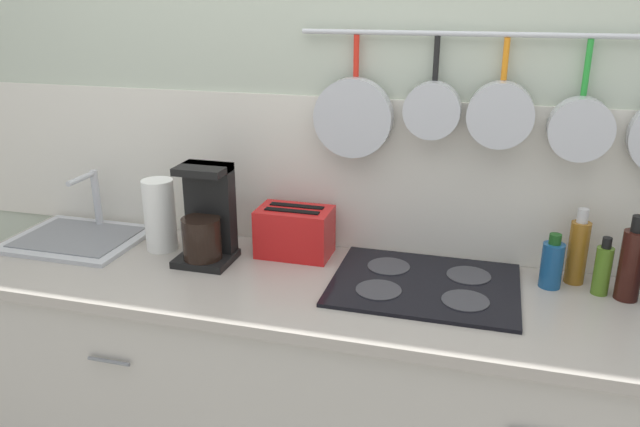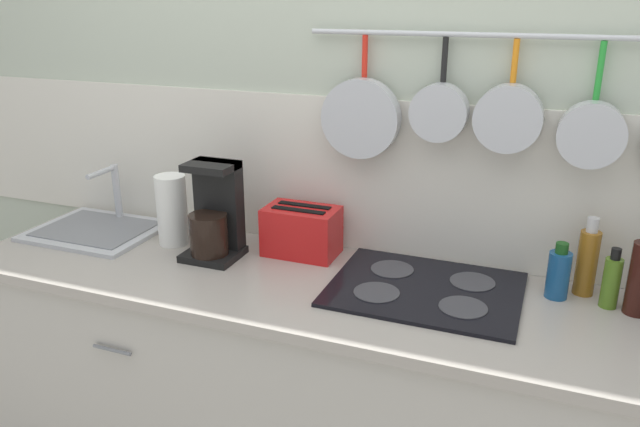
# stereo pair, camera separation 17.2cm
# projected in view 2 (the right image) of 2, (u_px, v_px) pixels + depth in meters

# --- Properties ---
(wall_back) EXTENTS (7.20, 0.16, 2.60)m
(wall_back) POSITION_uv_depth(u_px,v_px,m) (369.00, 148.00, 2.11)
(wall_back) COLOR #B2BCA8
(wall_back) RESTS_ON ground_plane
(cabinet_base) EXTENTS (2.46, 0.59, 0.88)m
(cabinet_base) POSITION_uv_depth(u_px,v_px,m) (330.00, 415.00, 2.08)
(cabinet_base) COLOR #B7B2A8
(cabinet_base) RESTS_ON ground_plane
(countertop) EXTENTS (2.50, 0.61, 0.03)m
(countertop) POSITION_uv_depth(u_px,v_px,m) (331.00, 291.00, 1.93)
(countertop) COLOR #A59E93
(countertop) RESTS_ON cabinet_base
(sink_basin) EXTENTS (0.45, 0.37, 0.23)m
(sink_basin) POSITION_uv_depth(u_px,v_px,m) (97.00, 227.00, 2.35)
(sink_basin) COLOR #B7BABF
(sink_basin) RESTS_ON countertop
(paper_towel_roll) EXTENTS (0.11, 0.11, 0.25)m
(paper_towel_roll) POSITION_uv_depth(u_px,v_px,m) (172.00, 210.00, 2.21)
(paper_towel_roll) COLOR white
(paper_towel_roll) RESTS_ON countertop
(coffee_maker) EXTENTS (0.18, 0.17, 0.33)m
(coffee_maker) POSITION_uv_depth(u_px,v_px,m) (214.00, 218.00, 2.10)
(coffee_maker) COLOR black
(coffee_maker) RESTS_ON countertop
(toaster) EXTENTS (0.27, 0.16, 0.17)m
(toaster) POSITION_uv_depth(u_px,v_px,m) (302.00, 231.00, 2.14)
(toaster) COLOR red
(toaster) RESTS_ON countertop
(cooktop) EXTENTS (0.57, 0.44, 0.01)m
(cooktop) POSITION_uv_depth(u_px,v_px,m) (425.00, 289.00, 1.89)
(cooktop) COLOR black
(cooktop) RESTS_ON countertop
(bottle_cooking_wine) EXTENTS (0.07, 0.07, 0.17)m
(bottle_cooking_wine) POSITION_uv_depth(u_px,v_px,m) (558.00, 273.00, 1.83)
(bottle_cooking_wine) COLOR navy
(bottle_cooking_wine) RESTS_ON countertop
(bottle_dish_soap) EXTENTS (0.06, 0.06, 0.24)m
(bottle_dish_soap) POSITION_uv_depth(u_px,v_px,m) (587.00, 261.00, 1.84)
(bottle_dish_soap) COLOR #8C5919
(bottle_dish_soap) RESTS_ON countertop
(bottle_sesame_oil) EXTENTS (0.05, 0.05, 0.18)m
(bottle_sesame_oil) POSITION_uv_depth(u_px,v_px,m) (611.00, 281.00, 1.77)
(bottle_sesame_oil) COLOR #4C721E
(bottle_sesame_oil) RESTS_ON countertop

